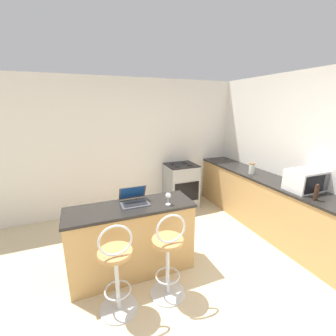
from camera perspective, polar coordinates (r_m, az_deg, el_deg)
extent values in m
plane|color=beige|center=(2.82, 8.28, -32.30)|extent=(20.00, 20.00, 0.00)
cube|color=silver|center=(4.56, -8.65, 5.47)|extent=(12.00, 0.06, 2.60)
cube|color=tan|center=(3.01, -9.09, -17.78)|extent=(1.51, 0.49, 0.88)
cube|color=black|center=(2.78, -9.49, -9.85)|extent=(1.54, 0.52, 0.03)
cube|color=tan|center=(4.30, 23.21, -8.24)|extent=(0.56, 3.24, 0.88)
cube|color=black|center=(4.15, 23.87, -2.42)|extent=(0.59, 3.27, 0.03)
cylinder|color=silver|center=(2.86, -12.32, -31.38)|extent=(0.40, 0.40, 0.02)
cylinder|color=silver|center=(2.63, -12.78, -26.32)|extent=(0.04, 0.04, 0.67)
torus|color=silver|center=(2.69, -12.64, -27.97)|extent=(0.28, 0.28, 0.02)
cylinder|color=#B7844C|center=(2.41, -13.30, -20.18)|extent=(0.34, 0.34, 0.04)
torus|color=silver|center=(2.23, -13.22, -17.52)|extent=(0.32, 0.02, 0.32)
cylinder|color=silver|center=(2.95, -0.11, -29.04)|extent=(0.40, 0.40, 0.02)
cylinder|color=silver|center=(2.73, -0.11, -23.99)|extent=(0.04, 0.04, 0.67)
torus|color=silver|center=(2.80, -0.11, -25.62)|extent=(0.28, 0.28, 0.02)
cylinder|color=#B7844C|center=(2.52, -0.11, -17.93)|extent=(0.34, 0.34, 0.04)
torus|color=silver|center=(2.35, 0.75, -15.20)|extent=(0.32, 0.02, 0.32)
cube|color=#47474C|center=(2.81, -8.35, -9.03)|extent=(0.34, 0.22, 0.01)
cube|color=black|center=(2.79, -8.27, -9.04)|extent=(0.29, 0.12, 0.00)
cube|color=#47474C|center=(2.88, -9.03, -6.15)|extent=(0.34, 0.11, 0.19)
cube|color=#19478C|center=(2.88, -9.00, -6.13)|extent=(0.30, 0.09, 0.16)
cube|color=white|center=(3.73, 31.50, -2.64)|extent=(0.50, 0.34, 0.30)
cube|color=black|center=(3.60, 33.25, -3.50)|extent=(0.35, 0.01, 0.24)
cube|color=#4C4C51|center=(3.79, 35.24, -2.99)|extent=(0.10, 0.01, 0.24)
cube|color=#9EA3A8|center=(4.77, 3.33, -4.56)|extent=(0.62, 0.56, 0.90)
cube|color=black|center=(4.54, 4.84, -6.12)|extent=(0.52, 0.01, 0.40)
cube|color=black|center=(4.63, 3.41, 0.77)|extent=(0.62, 0.56, 0.02)
cylinder|color=black|center=(4.47, 2.41, 0.45)|extent=(0.11, 0.11, 0.01)
cylinder|color=black|center=(4.59, 5.57, 0.78)|extent=(0.11, 0.11, 0.01)
cylinder|color=black|center=(4.67, 1.30, 1.10)|extent=(0.11, 0.11, 0.01)
cylinder|color=black|center=(4.78, 4.36, 1.41)|extent=(0.11, 0.11, 0.01)
cylinder|color=silver|center=(2.78, 0.03, -9.20)|extent=(0.06, 0.06, 0.00)
cylinder|color=silver|center=(2.76, 0.04, -8.37)|extent=(0.01, 0.01, 0.08)
sphere|color=silver|center=(2.73, 0.04, -7.01)|extent=(0.07, 0.07, 0.07)
cylinder|color=silver|center=(4.22, 20.49, -0.26)|extent=(0.09, 0.09, 0.18)
cylinder|color=olive|center=(4.19, 20.61, 1.06)|extent=(0.10, 0.10, 0.02)
cylinder|color=#331E14|center=(3.42, 33.48, -5.43)|extent=(0.05, 0.05, 0.19)
sphere|color=#331E14|center=(3.39, 33.75, -3.70)|extent=(0.04, 0.04, 0.04)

